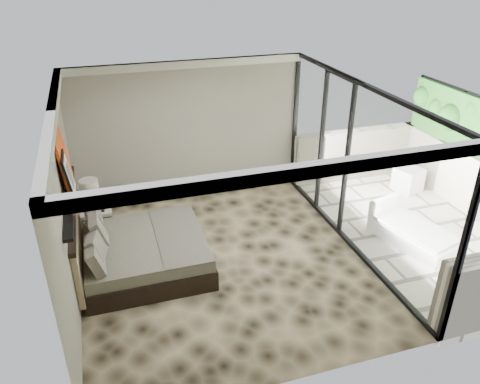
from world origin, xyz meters
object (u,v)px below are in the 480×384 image
object	(u,v)px
nightstand	(97,220)
table_lamp	(90,191)
ottoman	(408,179)
bed	(138,252)
lounger	(412,233)

from	to	relation	value
nightstand	table_lamp	size ratio (longest dim) A/B	0.93
ottoman	nightstand	bearing A→B (deg)	178.40
bed	lounger	bearing A→B (deg)	-7.60
table_lamp	lounger	size ratio (longest dim) A/B	0.35
lounger	nightstand	bearing A→B (deg)	144.81
lounger	ottoman	bearing A→B (deg)	41.99
table_lamp	lounger	world-z (taller)	table_lamp
nightstand	lounger	distance (m)	5.57
ottoman	lounger	bearing A→B (deg)	-123.01
nightstand	lounger	size ratio (longest dim) A/B	0.33
nightstand	ottoman	xyz separation A→B (m)	(6.36, -0.18, -0.02)
lounger	table_lamp	bearing A→B (deg)	145.48
bed	nightstand	xyz separation A→B (m)	(-0.59, 1.30, -0.06)
table_lamp	ottoman	world-z (taller)	table_lamp
bed	lounger	distance (m)	4.69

